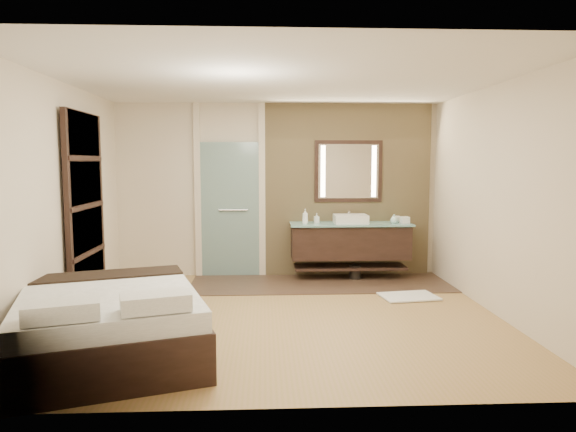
{
  "coord_description": "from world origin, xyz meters",
  "views": [
    {
      "loc": [
        -0.22,
        -5.82,
        1.79
      ],
      "look_at": [
        0.08,
        0.6,
        1.12
      ],
      "focal_mm": 32.0,
      "sensor_mm": 36.0,
      "label": 1
    }
  ],
  "objects": [
    {
      "name": "floor",
      "position": [
        0.0,
        0.0,
        0.0
      ],
      "size": [
        5.0,
        5.0,
        0.0
      ],
      "primitive_type": "plane",
      "color": "#9E7C42",
      "rests_on": "ground"
    },
    {
      "name": "tile_strip",
      "position": [
        0.6,
        1.6,
        0.01
      ],
      "size": [
        3.8,
        1.3,
        0.01
      ],
      "primitive_type": "cube",
      "color": "#3D2921",
      "rests_on": "floor"
    },
    {
      "name": "stone_wall",
      "position": [
        1.1,
        2.21,
        1.35
      ],
      "size": [
        2.6,
        0.08,
        2.7
      ],
      "primitive_type": "cube",
      "color": "tan",
      "rests_on": "floor"
    },
    {
      "name": "vanity",
      "position": [
        1.1,
        1.92,
        0.58
      ],
      "size": [
        1.85,
        0.55,
        0.88
      ],
      "color": "black",
      "rests_on": "stone_wall"
    },
    {
      "name": "mirror_unit",
      "position": [
        1.1,
        2.16,
        1.65
      ],
      "size": [
        1.06,
        0.04,
        0.96
      ],
      "color": "black",
      "rests_on": "stone_wall"
    },
    {
      "name": "frosted_door",
      "position": [
        -0.75,
        2.2,
        1.14
      ],
      "size": [
        1.1,
        0.12,
        2.7
      ],
      "color": "#A9D6D3",
      "rests_on": "floor"
    },
    {
      "name": "shoji_partition",
      "position": [
        -2.43,
        0.6,
        1.21
      ],
      "size": [
        0.06,
        1.2,
        2.4
      ],
      "color": "black",
      "rests_on": "floor"
    },
    {
      "name": "bed",
      "position": [
        -1.65,
        -1.16,
        0.31
      ],
      "size": [
        2.09,
        2.34,
        0.75
      ],
      "rotation": [
        0.0,
        0.0,
        0.31
      ],
      "color": "black",
      "rests_on": "floor"
    },
    {
      "name": "bath_mat",
      "position": [
        1.7,
        0.75,
        0.02
      ],
      "size": [
        0.79,
        0.6,
        0.02
      ],
      "primitive_type": "cube",
      "rotation": [
        0.0,
        0.0,
        0.15
      ],
      "color": "white",
      "rests_on": "floor"
    },
    {
      "name": "waste_bin",
      "position": [
        1.17,
        1.85,
        0.11
      ],
      "size": [
        0.19,
        0.19,
        0.22
      ],
      "primitive_type": "cylinder",
      "rotation": [
        0.0,
        0.0,
        -0.09
      ],
      "color": "black",
      "rests_on": "floor"
    },
    {
      "name": "tissue_box",
      "position": [
        1.92,
        1.83,
        0.92
      ],
      "size": [
        0.13,
        0.13,
        0.1
      ],
      "primitive_type": "cube",
      "rotation": [
        0.0,
        0.0,
        0.08
      ],
      "color": "silver",
      "rests_on": "vanity"
    },
    {
      "name": "soap_bottle_a",
      "position": [
        0.4,
        1.84,
        0.98
      ],
      "size": [
        0.11,
        0.11,
        0.23
      ],
      "primitive_type": "imported",
      "rotation": [
        0.0,
        0.0,
        -0.33
      ],
      "color": "white",
      "rests_on": "vanity"
    },
    {
      "name": "soap_bottle_b",
      "position": [
        0.58,
        1.91,
        0.94
      ],
      "size": [
        0.08,
        0.08,
        0.15
      ],
      "primitive_type": "imported",
      "rotation": [
        0.0,
        0.0,
        0.16
      ],
      "color": "#B2B2B2",
      "rests_on": "vanity"
    },
    {
      "name": "soap_bottle_c",
      "position": [
        1.75,
        1.82,
        0.94
      ],
      "size": [
        0.13,
        0.13,
        0.14
      ],
      "primitive_type": "imported",
      "rotation": [
        0.0,
        0.0,
        -0.21
      ],
      "color": "#A9D4D1",
      "rests_on": "vanity"
    },
    {
      "name": "cup",
      "position": [
        1.83,
        1.99,
        0.91
      ],
      "size": [
        0.16,
        0.16,
        0.1
      ],
      "primitive_type": "imported",
      "rotation": [
        0.0,
        0.0,
        0.4
      ],
      "color": "white",
      "rests_on": "vanity"
    }
  ]
}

